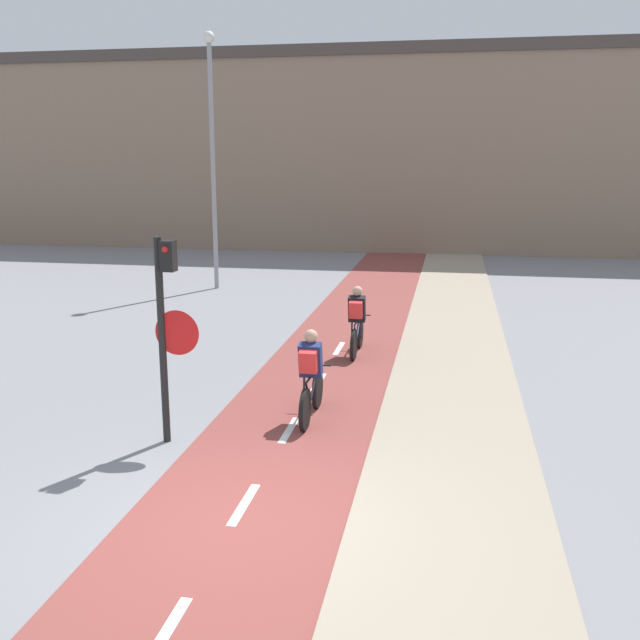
{
  "coord_description": "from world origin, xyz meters",
  "views": [
    {
      "loc": [
        2.38,
        -7.25,
        4.18
      ],
      "look_at": [
        0.0,
        5.65,
        1.2
      ],
      "focal_mm": 40.0,
      "sensor_mm": 36.0,
      "label": 1
    }
  ],
  "objects_px": {
    "traffic_light_pole": "(167,318)",
    "cyclist_near": "(311,378)",
    "cyclist_far": "(357,323)",
    "street_lamp_far": "(212,139)"
  },
  "relations": [
    {
      "from": "cyclist_near",
      "to": "cyclist_far",
      "type": "bearing_deg",
      "value": 87.06
    },
    {
      "from": "cyclist_near",
      "to": "cyclist_far",
      "type": "xyz_separation_m",
      "value": [
        0.21,
        4.07,
        -0.0
      ]
    },
    {
      "from": "street_lamp_far",
      "to": "traffic_light_pole",
      "type": "bearing_deg",
      "value": -74.38
    },
    {
      "from": "traffic_light_pole",
      "to": "street_lamp_far",
      "type": "distance_m",
      "value": 13.41
    },
    {
      "from": "cyclist_near",
      "to": "cyclist_far",
      "type": "distance_m",
      "value": 4.08
    },
    {
      "from": "cyclist_far",
      "to": "street_lamp_far",
      "type": "bearing_deg",
      "value": 127.72
    },
    {
      "from": "street_lamp_far",
      "to": "cyclist_far",
      "type": "bearing_deg",
      "value": -52.28
    },
    {
      "from": "traffic_light_pole",
      "to": "cyclist_near",
      "type": "xyz_separation_m",
      "value": [
        1.88,
        1.28,
        -1.2
      ]
    },
    {
      "from": "cyclist_far",
      "to": "traffic_light_pole",
      "type": "bearing_deg",
      "value": -111.33
    },
    {
      "from": "street_lamp_far",
      "to": "cyclist_far",
      "type": "height_order",
      "value": "street_lamp_far"
    }
  ]
}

